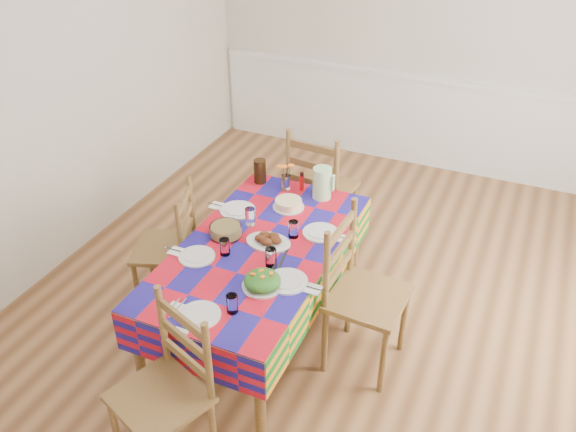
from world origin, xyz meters
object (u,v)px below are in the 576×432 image
at_px(chair_near, 166,393).
at_px(chair_far, 320,190).
at_px(green_pitcher, 322,183).
at_px(chair_right, 361,295).
at_px(chair_left, 170,248).
at_px(meat_platter, 268,240).
at_px(dining_table, 258,256).
at_px(tea_pitcher, 260,171).

distance_m(chair_near, chair_far, 2.19).
xyz_separation_m(green_pitcher, chair_right, (0.54, -0.73, -0.28)).
height_order(chair_far, chair_left, chair_far).
distance_m(chair_far, chair_left, 1.28).
distance_m(meat_platter, chair_far, 1.05).
bearing_deg(dining_table, chair_near, -89.13).
relative_size(chair_left, chair_right, 0.89).
bearing_deg(meat_platter, dining_table, -122.65).
height_order(chair_left, chair_right, chair_right).
height_order(chair_near, chair_right, chair_right).
height_order(meat_platter, chair_far, chair_far).
relative_size(green_pitcher, tea_pitcher, 1.27).
bearing_deg(dining_table, green_pitcher, 78.85).
bearing_deg(chair_near, tea_pitcher, 122.62).
bearing_deg(tea_pitcher, dining_table, -64.79).
distance_m(tea_pitcher, chair_near, 1.91).
bearing_deg(chair_far, meat_platter, 97.62).
distance_m(dining_table, tea_pitcher, 0.85).
distance_m(meat_platter, green_pitcher, 0.68).
bearing_deg(chair_left, green_pitcher, 110.90).
relative_size(chair_near, chair_far, 0.95).
height_order(green_pitcher, chair_left, chair_left).
bearing_deg(meat_platter, chair_left, -176.16).
height_order(dining_table, chair_left, chair_left).
distance_m(chair_far, chair_right, 1.29).
bearing_deg(chair_far, chair_left, 62.42).
bearing_deg(chair_near, dining_table, 112.12).
height_order(meat_platter, chair_near, chair_near).
height_order(tea_pitcher, chair_near, chair_near).
xyz_separation_m(dining_table, meat_platter, (0.04, 0.06, 0.10)).
bearing_deg(chair_far, tea_pitcher, 48.88).
distance_m(chair_left, chair_right, 1.38).
distance_m(tea_pitcher, chair_right, 1.31).
bearing_deg(tea_pitcher, chair_left, -114.64).
bearing_deg(chair_right, chair_far, 35.30).
xyz_separation_m(tea_pitcher, chair_far, (0.35, 0.34, -0.26)).
xyz_separation_m(meat_platter, chair_left, (-0.74, -0.05, -0.24)).
height_order(meat_platter, tea_pitcher, tea_pitcher).
relative_size(dining_table, chair_far, 1.67).
bearing_deg(chair_near, green_pitcher, 107.26).
bearing_deg(chair_near, chair_left, 143.89).
distance_m(green_pitcher, tea_pitcher, 0.50).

